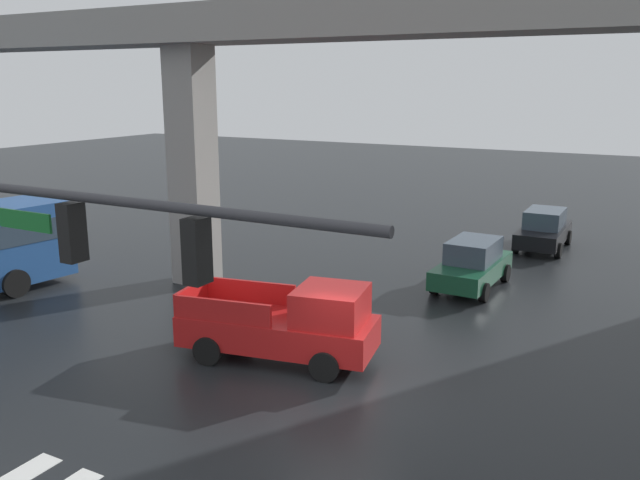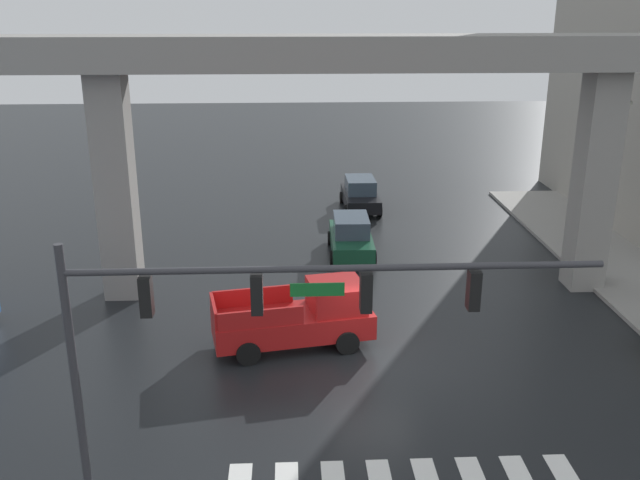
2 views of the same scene
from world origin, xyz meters
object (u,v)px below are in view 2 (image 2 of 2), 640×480
pickup_truck (302,317)px  street_lamp_mid_block (616,170)px  sedan_dark_green (351,236)px  traffic_signal_mast (250,312)px  sedan_black (360,194)px

pickup_truck → street_lamp_mid_block: size_ratio=0.74×
sedan_dark_green → street_lamp_mid_block: (9.80, -3.59, 3.70)m
traffic_signal_mast → street_lamp_mid_block: bearing=43.4°
sedan_black → street_lamp_mid_block: size_ratio=0.60×
traffic_signal_mast → sedan_dark_green: bearing=77.6°
sedan_dark_green → traffic_signal_mast: 17.05m
pickup_truck → sedan_black: 16.06m
pickup_truck → sedan_black: pickup_truck is taller
sedan_dark_green → traffic_signal_mast: size_ratio=0.40×
pickup_truck → sedan_dark_green: bearing=74.6°
pickup_truck → street_lamp_mid_block: street_lamp_mid_block is taller
pickup_truck → street_lamp_mid_block: 13.64m
sedan_dark_green → pickup_truck: bearing=-105.4°
sedan_dark_green → street_lamp_mid_block: size_ratio=0.60×
pickup_truck → traffic_signal_mast: (-1.18, -7.63, 3.69)m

